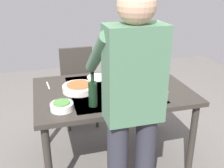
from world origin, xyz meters
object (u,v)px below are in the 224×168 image
object	(u,v)px
dining_table	(112,97)
water_cup_near_right	(122,70)
wine_bottle	(93,93)
dinner_plate_near	(145,79)
wine_glass_left	(109,93)
wine_glass_right	(131,80)
person_server	(132,105)
side_bowl_salad	(62,106)
chair_near	(78,81)
dinner_plate_far	(98,77)
water_cup_near_left	(164,96)
serving_bowl_pasta	(79,88)

from	to	relation	value
dining_table	water_cup_near_right	world-z (taller)	water_cup_near_right
wine_bottle	dinner_plate_near	size ratio (longest dim) A/B	1.29
wine_bottle	wine_glass_left	size ratio (longest dim) A/B	1.96
wine_glass_left	wine_glass_right	world-z (taller)	same
dining_table	water_cup_near_right	xyz separation A→B (m)	(-0.20, -0.35, 0.13)
dining_table	person_server	world-z (taller)	person_server
dining_table	side_bowl_salad	size ratio (longest dim) A/B	7.80
chair_near	wine_glass_left	bearing A→B (deg)	93.56
wine_glass_right	dinner_plate_near	bearing A→B (deg)	-135.62
wine_glass_left	dinner_plate_far	world-z (taller)	wine_glass_left
person_server	water_cup_near_left	size ratio (longest dim) A/B	18.46
wine_bottle	side_bowl_salad	size ratio (longest dim) A/B	1.64
wine_glass_right	dinner_plate_near	world-z (taller)	wine_glass_right
serving_bowl_pasta	dinner_plate_near	distance (m)	0.69
person_server	wine_bottle	xyz separation A→B (m)	(0.16, -0.46, -0.10)
dining_table	chair_near	xyz separation A→B (m)	(0.19, -0.87, -0.15)
person_server	dinner_plate_near	xyz separation A→B (m)	(-0.46, -0.89, -0.20)
serving_bowl_pasta	wine_glass_left	bearing A→B (deg)	117.86
chair_near	wine_glass_left	xyz separation A→B (m)	(-0.07, 1.18, 0.33)
serving_bowl_pasta	dinner_plate_far	size ratio (longest dim) A/B	1.30
serving_bowl_pasta	side_bowl_salad	xyz separation A→B (m)	(0.19, 0.32, 0.00)
wine_bottle	water_cup_near_right	distance (m)	0.78
chair_near	wine_glass_right	size ratio (longest dim) A/B	6.03
water_cup_near_right	dinner_plate_far	xyz separation A→B (m)	(0.26, 0.04, -0.04)
wine_glass_right	dinner_plate_far	xyz separation A→B (m)	(0.21, -0.40, -0.10)
person_server	side_bowl_salad	bearing A→B (deg)	-48.18
chair_near	dinner_plate_near	world-z (taller)	chair_near
person_server	water_cup_near_right	size ratio (longest dim) A/B	16.77
person_server	dinner_plate_near	size ratio (longest dim) A/B	7.34
water_cup_near_left	dinner_plate_far	distance (m)	0.79
water_cup_near_right	wine_glass_right	bearing A→B (deg)	83.37
wine_bottle	serving_bowl_pasta	size ratio (longest dim) A/B	0.99
wine_glass_right	serving_bowl_pasta	world-z (taller)	wine_glass_right
dining_table	person_server	bearing A→B (deg)	84.31
person_server	wine_glass_right	xyz separation A→B (m)	(-0.23, -0.66, -0.10)
chair_near	person_server	bearing A→B (deg)	94.00
dining_table	side_bowl_salad	distance (m)	0.57
chair_near	serving_bowl_pasta	size ratio (longest dim) A/B	3.03
chair_near	serving_bowl_pasta	xyz separation A→B (m)	(0.11, 0.83, 0.26)
side_bowl_salad	dinner_plate_near	size ratio (longest dim) A/B	0.78
dining_table	dinner_plate_near	size ratio (longest dim) A/B	6.10
side_bowl_salad	chair_near	bearing A→B (deg)	-104.46
person_server	water_cup_near_left	world-z (taller)	person_server
dining_table	wine_bottle	distance (m)	0.42
side_bowl_salad	dinner_plate_near	distance (m)	0.97
water_cup_near_left	dinner_plate_near	world-z (taller)	water_cup_near_left
wine_bottle	dinner_plate_near	world-z (taller)	wine_bottle
wine_glass_left	side_bowl_salad	bearing A→B (deg)	-3.58
wine_glass_right	side_bowl_salad	bearing A→B (deg)	17.59
wine_bottle	wine_glass_left	world-z (taller)	wine_bottle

